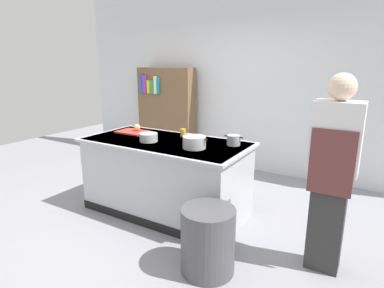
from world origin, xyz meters
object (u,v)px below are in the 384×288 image
at_px(onion, 137,127).
at_px(trash_bin, 208,240).
at_px(sauce_pan, 234,140).
at_px(person_chef, 332,171).
at_px(stock_pot, 194,142).
at_px(juice_cup, 183,133).
at_px(mixing_bowl, 149,137).
at_px(bookshelf, 166,115).

bearing_deg(onion, trash_bin, -30.99).
bearing_deg(sauce_pan, person_chef, -20.82).
distance_m(stock_pot, person_chef, 1.39).
bearing_deg(person_chef, juice_cup, 85.24).
bearing_deg(person_chef, mixing_bowl, 98.01).
height_order(mixing_bowl, trash_bin, mixing_bowl).
bearing_deg(stock_pot, trash_bin, -51.15).
distance_m(mixing_bowl, bookshelf, 2.22).
height_order(onion, person_chef, person_chef).
bearing_deg(stock_pot, person_chef, -3.21).
bearing_deg(sauce_pan, onion, -178.28).
bearing_deg(trash_bin, mixing_bowl, 150.71).
height_order(stock_pot, mixing_bowl, stock_pot).
xyz_separation_m(onion, mixing_bowl, (0.44, -0.31, -0.02)).
distance_m(stock_pot, juice_cup, 0.54).
distance_m(onion, stock_pot, 1.08).
relative_size(onion, sauce_pan, 0.41).
xyz_separation_m(mixing_bowl, person_chef, (1.99, -0.06, -0.03)).
bearing_deg(bookshelf, person_chef, -32.48).
distance_m(sauce_pan, trash_bin, 1.21).
relative_size(onion, mixing_bowl, 0.42).
xyz_separation_m(onion, bookshelf, (-0.68, 1.61, -0.11)).
bearing_deg(sauce_pan, stock_pot, -133.19).
relative_size(stock_pot, trash_bin, 0.53).
bearing_deg(juice_cup, bookshelf, 131.33).
bearing_deg(mixing_bowl, bookshelf, 120.19).
xyz_separation_m(sauce_pan, bookshelf, (-2.03, 1.57, -0.10)).
relative_size(mixing_bowl, bookshelf, 0.12).
height_order(mixing_bowl, person_chef, person_chef).
bearing_deg(bookshelf, mixing_bowl, -59.81).
xyz_separation_m(juice_cup, trash_bin, (0.91, -1.03, -0.65)).
xyz_separation_m(stock_pot, person_chef, (1.39, -0.08, -0.05)).
height_order(sauce_pan, person_chef, person_chef).
xyz_separation_m(onion, trash_bin, (1.57, -0.94, -0.67)).
xyz_separation_m(mixing_bowl, juice_cup, (0.22, 0.40, 0.00)).
xyz_separation_m(stock_pot, juice_cup, (-0.39, 0.38, -0.02)).
distance_m(trash_bin, person_chef, 1.20).
bearing_deg(onion, juice_cup, 7.71).
distance_m(onion, mixing_bowl, 0.54).
distance_m(onion, bookshelf, 1.75).
distance_m(juice_cup, trash_bin, 1.53).
relative_size(sauce_pan, bookshelf, 0.13).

